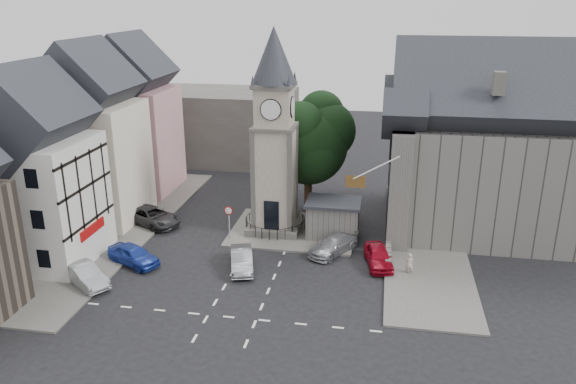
% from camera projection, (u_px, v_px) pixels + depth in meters
% --- Properties ---
extents(ground, '(120.00, 120.00, 0.00)m').
position_uv_depth(ground, '(253.00, 275.00, 38.89)').
color(ground, black).
rests_on(ground, ground).
extents(pavement_west, '(6.00, 30.00, 0.14)m').
position_uv_depth(pavement_west, '(123.00, 228.00, 46.48)').
color(pavement_west, '#595651').
rests_on(pavement_west, ground).
extents(pavement_east, '(6.00, 26.00, 0.14)m').
position_uv_depth(pavement_east, '(424.00, 240.00, 44.34)').
color(pavement_east, '#595651').
rests_on(pavement_east, ground).
extents(central_island, '(10.00, 8.00, 0.16)m').
position_uv_depth(central_island, '(293.00, 230.00, 46.05)').
color(central_island, '#595651').
rests_on(central_island, ground).
extents(road_markings, '(20.00, 8.00, 0.01)m').
position_uv_depth(road_markings, '(232.00, 317.00, 33.78)').
color(road_markings, silver).
rests_on(road_markings, ground).
extents(clock_tower, '(4.86, 4.86, 16.25)m').
position_uv_depth(clock_tower, '(275.00, 134.00, 43.62)').
color(clock_tower, '#4C4944').
rests_on(clock_tower, ground).
extents(stone_shelter, '(4.30, 3.30, 3.08)m').
position_uv_depth(stone_shelter, '(333.00, 219.00, 44.56)').
color(stone_shelter, '#64605C').
rests_on(stone_shelter, ground).
extents(town_tree, '(7.20, 7.20, 10.80)m').
position_uv_depth(town_tree, '(309.00, 135.00, 48.32)').
color(town_tree, black).
rests_on(town_tree, ground).
extents(warning_sign_post, '(0.70, 0.19, 2.85)m').
position_uv_depth(warning_sign_post, '(229.00, 216.00, 43.79)').
color(warning_sign_post, black).
rests_on(warning_sign_post, ground).
extents(terrace_pink, '(8.10, 7.60, 12.80)m').
position_uv_depth(terrace_pink, '(134.00, 124.00, 54.10)').
color(terrace_pink, '#C4878D').
rests_on(terrace_pink, ground).
extents(terrace_cream, '(8.10, 7.60, 12.80)m').
position_uv_depth(terrace_cream, '(92.00, 145.00, 46.67)').
color(terrace_cream, beige).
rests_on(terrace_cream, ground).
extents(terrace_tudor, '(8.10, 7.60, 12.00)m').
position_uv_depth(terrace_tudor, '(36.00, 178.00, 39.37)').
color(terrace_tudor, silver).
rests_on(terrace_tudor, ground).
extents(backdrop_west, '(20.00, 10.00, 8.00)m').
position_uv_depth(backdrop_west, '(208.00, 125.00, 65.53)').
color(backdrop_west, '#4C4944').
rests_on(backdrop_west, ground).
extents(east_building, '(14.40, 11.40, 12.60)m').
position_uv_depth(east_building, '(475.00, 156.00, 44.48)').
color(east_building, '#64605C').
rests_on(east_building, ground).
extents(east_boundary_wall, '(0.40, 16.00, 0.90)m').
position_uv_depth(east_boundary_wall, '(389.00, 223.00, 46.53)').
color(east_boundary_wall, '#64605C').
rests_on(east_boundary_wall, ground).
extents(flagpole, '(3.68, 0.10, 2.74)m').
position_uv_depth(flagpole, '(376.00, 168.00, 38.97)').
color(flagpole, white).
rests_on(flagpole, ground).
extents(car_west_blue, '(4.61, 3.42, 1.46)m').
position_uv_depth(car_west_blue, '(133.00, 255.00, 40.25)').
color(car_west_blue, '#1C349A').
rests_on(car_west_blue, ground).
extents(car_west_silver, '(4.43, 3.68, 1.43)m').
position_uv_depth(car_west_silver, '(85.00, 275.00, 37.38)').
color(car_west_silver, '#A9ADB1').
rests_on(car_west_silver, ground).
extents(car_west_grey, '(6.00, 4.68, 1.52)m').
position_uv_depth(car_west_grey, '(152.00, 216.00, 47.19)').
color(car_west_grey, '#2B2B2D').
rests_on(car_west_grey, ground).
extents(car_island_silver, '(2.61, 4.51, 1.40)m').
position_uv_depth(car_island_silver, '(242.00, 260.00, 39.57)').
color(car_island_silver, gray).
rests_on(car_island_silver, ground).
extents(car_island_east, '(3.98, 4.87, 1.33)m').
position_uv_depth(car_island_east, '(333.00, 245.00, 42.01)').
color(car_island_east, gray).
rests_on(car_island_east, ground).
extents(car_east_red, '(2.48, 4.43, 1.43)m').
position_uv_depth(car_east_red, '(378.00, 256.00, 40.05)').
color(car_east_red, maroon).
rests_on(car_east_red, ground).
extents(pedestrian, '(0.61, 0.42, 1.59)m').
position_uv_depth(pedestrian, '(409.00, 264.00, 38.75)').
color(pedestrian, '#BEAF9D').
rests_on(pedestrian, ground).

